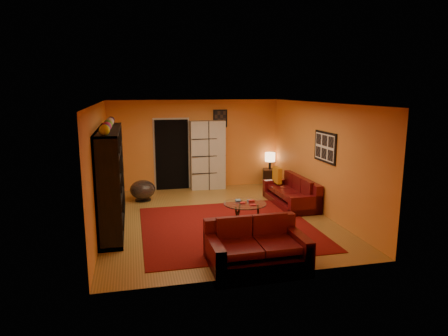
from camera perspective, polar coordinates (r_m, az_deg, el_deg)
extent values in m
plane|color=brown|center=(9.22, -1.08, -7.12)|extent=(6.00, 6.00, 0.00)
plane|color=white|center=(8.76, -1.14, 9.25)|extent=(6.00, 6.00, 0.00)
plane|color=orange|center=(11.81, -4.13, 3.39)|extent=(6.00, 0.00, 6.00)
plane|color=orange|center=(6.06, 4.77, -4.09)|extent=(6.00, 0.00, 6.00)
plane|color=orange|center=(8.74, -17.36, 0.16)|extent=(0.00, 6.00, 6.00)
plane|color=orange|center=(9.72, 13.47, 1.43)|extent=(0.00, 6.00, 6.00)
cube|color=#550A09|center=(8.59, 0.56, -8.46)|extent=(3.60, 3.60, 0.01)
cube|color=black|center=(11.73, -7.46, 1.89)|extent=(0.95, 0.10, 2.04)
cube|color=black|center=(9.40, 14.25, 2.92)|extent=(0.03, 1.00, 0.70)
cube|color=black|center=(11.86, -0.55, 7.09)|extent=(0.42, 0.03, 0.52)
cube|color=black|center=(8.78, -15.80, -1.38)|extent=(0.45, 3.00, 2.10)
imported|color=black|center=(8.78, -15.45, -1.85)|extent=(0.89, 0.12, 0.51)
cube|color=#48090D|center=(10.32, 9.44, -4.34)|extent=(0.83, 1.96, 0.32)
cube|color=#48090D|center=(10.38, 11.06, -2.80)|extent=(0.21, 1.96, 0.85)
cube|color=#48090D|center=(9.50, 11.57, -4.83)|extent=(0.80, 0.19, 0.62)
cube|color=#48090D|center=(11.08, 7.67, -2.42)|extent=(0.80, 0.19, 0.62)
cube|color=#48090D|center=(9.76, 10.50, -3.40)|extent=(0.59, 0.52, 0.12)
cube|color=#48090D|center=(10.23, 9.29, -2.68)|extent=(0.59, 0.52, 0.12)
cube|color=#48090D|center=(10.70, 8.18, -2.03)|extent=(0.59, 0.52, 0.12)
cube|color=#48090D|center=(6.94, 4.74, -12.05)|extent=(1.68, 1.02, 0.32)
cube|color=#48090D|center=(7.21, 3.73, -8.88)|extent=(1.67, 0.21, 0.85)
cube|color=#48090D|center=(7.14, 10.51, -10.22)|extent=(0.20, 1.00, 0.62)
cube|color=#48090D|center=(6.70, -1.39, -11.51)|extent=(0.20, 1.00, 0.62)
cube|color=#48090D|center=(6.90, 7.50, -9.49)|extent=(0.64, 0.79, 0.12)
cube|color=#48090D|center=(6.70, 2.21, -10.04)|extent=(0.64, 0.79, 0.12)
cube|color=orange|center=(10.82, 7.59, -1.01)|extent=(0.12, 0.42, 0.42)
cylinder|color=silver|center=(8.67, 3.00, -5.09)|extent=(0.93, 0.93, 0.02)
cylinder|color=black|center=(8.73, 4.89, -6.61)|extent=(0.05, 0.05, 0.45)
cylinder|color=black|center=(8.99, 2.17, -6.05)|extent=(0.05, 0.05, 0.45)
cylinder|color=black|center=(8.52, 1.90, -7.04)|extent=(0.05, 0.05, 0.45)
cube|color=beige|center=(11.72, -2.36, 1.87)|extent=(1.02, 0.49, 2.00)
cylinder|color=black|center=(10.82, -11.49, -4.46)|extent=(0.44, 0.44, 0.03)
cylinder|color=black|center=(10.79, -11.51, -4.06)|extent=(0.06, 0.06, 0.15)
ellipsoid|color=#3F3737|center=(10.75, -11.55, -3.04)|extent=(0.66, 0.66, 0.50)
cube|color=black|center=(12.31, 6.53, -1.31)|extent=(0.49, 0.49, 0.50)
cylinder|color=black|center=(12.23, 6.57, 0.40)|extent=(0.08, 0.08, 0.24)
cylinder|color=#FFCA8C|center=(12.19, 6.60, 1.57)|extent=(0.31, 0.31, 0.26)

